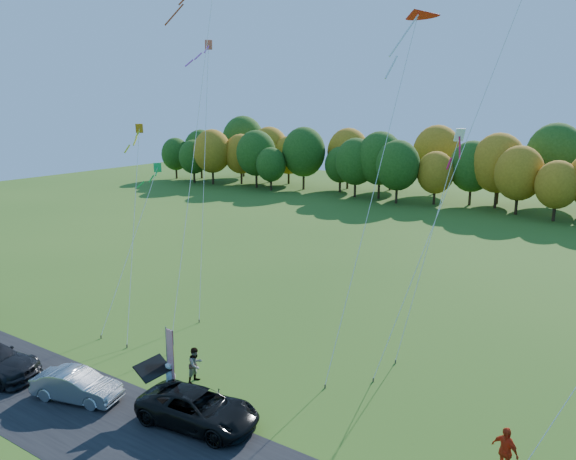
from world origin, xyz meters
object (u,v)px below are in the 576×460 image
Objects in this scene: black_suv at (198,408)px; silver_sedan at (77,385)px; feather_flag at (170,356)px; person_east at (505,451)px.

black_suv reaches higher than silver_sedan.
black_suv is 1.27× the size of silver_sedan.
feather_flag is (3.67, 2.40, 1.48)m from silver_sedan.
person_east is 14.45m from feather_flag.
feather_flag reaches higher than silver_sedan.
feather_flag reaches higher than person_east.
black_suv is 2.92m from feather_flag.
person_east is (11.64, 3.86, 0.21)m from black_suv.
feather_flag is (-2.42, 0.79, 1.43)m from black_suv.
person_east is (17.73, 5.48, 0.26)m from silver_sedan.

